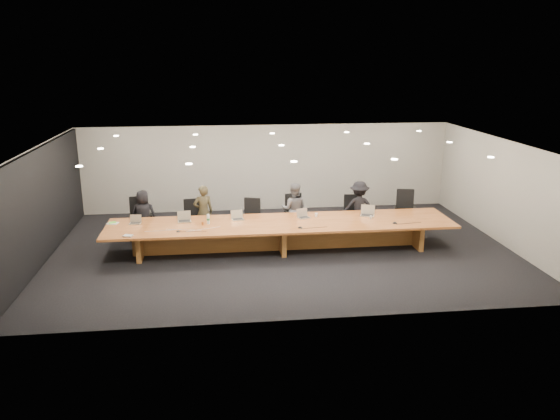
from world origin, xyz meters
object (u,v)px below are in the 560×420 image
object	(u,v)px
chair_far_left	(140,218)
laptop_a	(135,220)
person_c	(294,209)
laptop_d	(304,214)
chair_mid_left	(251,218)
chair_mid_right	(295,214)
conference_table	(281,231)
mic_left	(178,231)
chair_far_right	(405,210)
laptop_c	(238,215)
person_b	(203,212)
mic_center	(300,227)
av_box	(128,236)
chair_right	(353,213)
person_a	(144,215)
water_bottle	(208,219)
person_d	(359,207)
laptop_b	(184,217)
paper_cup_far	(371,217)
paper_cup_near	(316,215)
chair_left	(193,219)
laptop_e	(367,211)
amber_mug	(203,224)
mic_right	(395,223)

from	to	relation	value
chair_far_left	laptop_a	xyz separation A→B (m)	(0.00, -1.01, 0.26)
person_c	laptop_d	xyz separation A→B (m)	(0.14, -0.90, 0.12)
chair_mid_left	chair_mid_right	xyz separation A→B (m)	(1.29, 0.17, 0.02)
conference_table	laptop_a	world-z (taller)	laptop_a
chair_mid_right	mic_left	size ratio (longest dim) A/B	10.19
chair_far_right	laptop_c	distance (m)	4.99
person_b	mic_center	xyz separation A→B (m)	(2.45, -1.72, 0.01)
laptop_a	av_box	xyz separation A→B (m)	(-0.03, -1.03, -0.10)
chair_right	laptop_d	world-z (taller)	chair_right
person_a	water_bottle	distance (m)	2.14
chair_right	mic_center	xyz separation A→B (m)	(-1.82, -1.83, 0.23)
water_bottle	mic_left	size ratio (longest dim) A/B	2.16
chair_mid_right	person_d	xyz separation A→B (m)	(1.80, -0.19, 0.19)
mic_left	person_a	bearing A→B (deg)	121.01
chair_far_right	water_bottle	xyz separation A→B (m)	(-5.67, -1.16, 0.27)
chair_far_right	laptop_a	world-z (taller)	chair_far_right
person_a	laptop_b	bearing A→B (deg)	142.93
conference_table	paper_cup_far	distance (m)	2.42
chair_far_left	mic_left	bearing A→B (deg)	-69.98
av_box	mic_left	bearing A→B (deg)	28.54
person_d	paper_cup_near	bearing A→B (deg)	35.42
conference_table	person_b	xyz separation A→B (m)	(-2.03, 1.20, 0.24)
chair_left	person_c	size ratio (longest dim) A/B	0.72
chair_far_left	laptop_b	size ratio (longest dim) A/B	3.47
chair_mid_left	laptop_c	xyz separation A→B (m)	(-0.39, -0.79, 0.32)
laptop_a	paper_cup_far	distance (m)	6.18
laptop_c	laptop_a	bearing A→B (deg)	169.97
laptop_e	av_box	distance (m)	6.27
chair_far_right	mic_left	world-z (taller)	chair_far_right
chair_far_right	person_a	xyz separation A→B (m)	(-7.46, 0.01, 0.10)
chair_mid_left	person_b	bearing A→B (deg)	-163.70
chair_mid_right	paper_cup_near	distance (m)	1.05
amber_mug	paper_cup_far	xyz separation A→B (m)	(4.43, 0.05, -0.00)
person_d	chair_mid_left	bearing A→B (deg)	6.70
chair_far_left	laptop_e	xyz separation A→B (m)	(6.16, -1.01, 0.29)
person_c	person_a	bearing A→B (deg)	13.51
conference_table	person_d	size ratio (longest dim) A/B	5.91
chair_far_left	person_a	world-z (taller)	person_a
laptop_e	mic_right	xyz separation A→B (m)	(0.53, -0.75, -0.13)
chair_mid_left	mic_right	world-z (taller)	chair_mid_left
chair_far_left	laptop_e	world-z (taller)	chair_far_left
conference_table	mic_right	xyz separation A→B (m)	(2.91, -0.43, 0.25)
conference_table	laptop_c	bearing A→B (deg)	161.57
chair_far_left	chair_right	xyz separation A→B (m)	(6.01, -0.02, -0.06)
chair_far_left	av_box	world-z (taller)	chair_far_left
chair_far_right	person_d	world-z (taller)	person_d
water_bottle	amber_mug	xyz separation A→B (m)	(-0.14, -0.12, -0.08)
chair_right	paper_cup_far	size ratio (longest dim) A/B	13.16
chair_left	laptop_e	distance (m)	4.83
laptop_b	chair_right	bearing A→B (deg)	6.36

